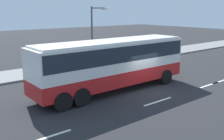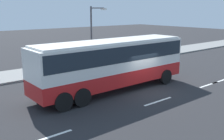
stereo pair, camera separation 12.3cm
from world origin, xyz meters
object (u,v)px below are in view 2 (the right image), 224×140
object	(u,v)px
pedestrian_near_curb	(35,61)
pedestrian_at_crossing	(64,59)
street_lamp	(93,32)
coach_bus	(113,60)

from	to	relation	value
pedestrian_near_curb	pedestrian_at_crossing	bearing A→B (deg)	109.83
pedestrian_near_curb	street_lamp	bearing A→B (deg)	117.38
pedestrian_at_crossing	street_lamp	bearing A→B (deg)	103.63
pedestrian_at_crossing	street_lamp	distance (m)	3.77
coach_bus	pedestrian_at_crossing	size ratio (longest dim) A/B	7.06
coach_bus	street_lamp	bearing A→B (deg)	65.05
pedestrian_near_curb	street_lamp	distance (m)	5.91
coach_bus	pedestrian_at_crossing	world-z (taller)	coach_bus
coach_bus	pedestrian_at_crossing	bearing A→B (deg)	87.99
pedestrian_at_crossing	street_lamp	xyz separation A→B (m)	(2.87, -0.58, 2.37)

